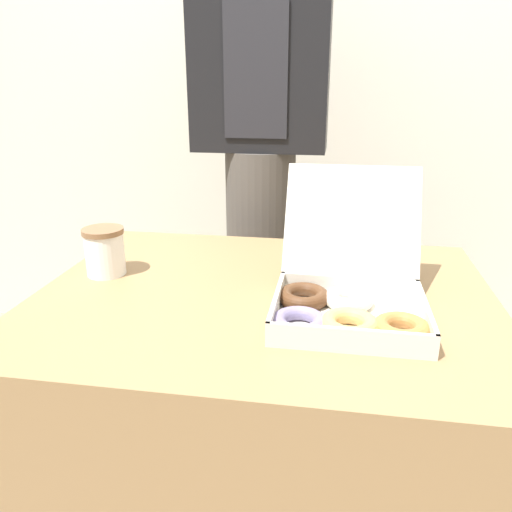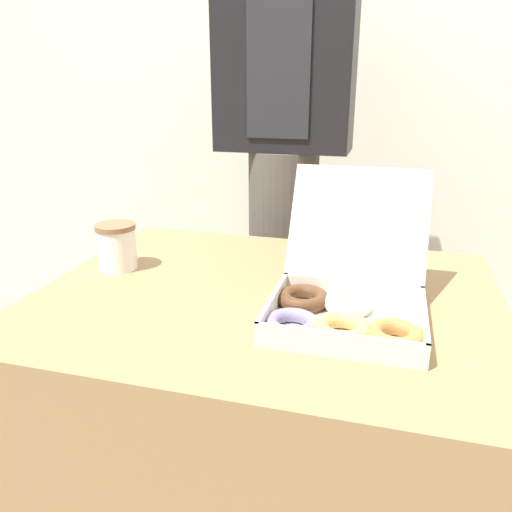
# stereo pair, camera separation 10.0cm
# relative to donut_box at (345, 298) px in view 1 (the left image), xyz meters

# --- Properties ---
(wall_back) EXTENTS (10.00, 0.05, 2.60)m
(wall_back) POSITION_rel_donut_box_xyz_m (-0.17, 1.31, 0.51)
(wall_back) COLOR beige
(wall_back) RESTS_ON ground_plane
(table) EXTENTS (0.98, 0.78, 0.75)m
(table) POSITION_rel_donut_box_xyz_m (-0.17, 0.09, -0.41)
(table) COLOR #99754C
(table) RESTS_ON ground_plane
(donut_box) EXTENTS (0.32, 0.37, 0.26)m
(donut_box) POSITION_rel_donut_box_xyz_m (0.00, 0.00, 0.00)
(donut_box) COLOR silver
(donut_box) RESTS_ON table
(coffee_cup) EXTENTS (0.10, 0.10, 0.11)m
(coffee_cup) POSITION_rel_donut_box_xyz_m (-0.55, 0.14, 0.02)
(coffee_cup) COLOR white
(coffee_cup) RESTS_ON table
(person_customer) EXTENTS (0.43, 0.24, 1.80)m
(person_customer) POSITION_rel_donut_box_xyz_m (-0.28, 0.76, 0.18)
(person_customer) COLOR #4C4742
(person_customer) RESTS_ON ground_plane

